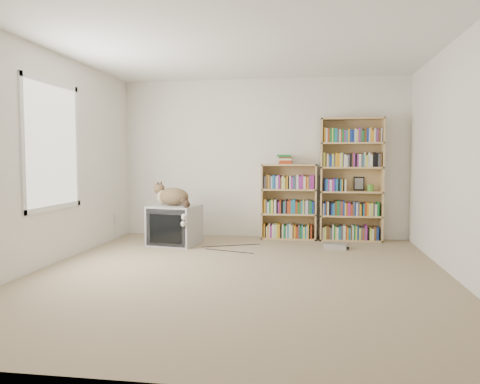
# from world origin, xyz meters

# --- Properties ---
(floor) EXTENTS (4.50, 5.00, 0.01)m
(floor) POSITION_xyz_m (0.00, 0.00, 0.00)
(floor) COLOR tan
(floor) RESTS_ON ground
(wall_back) EXTENTS (4.50, 0.02, 2.50)m
(wall_back) POSITION_xyz_m (0.00, 2.50, 1.25)
(wall_back) COLOR silver
(wall_back) RESTS_ON floor
(wall_front) EXTENTS (4.50, 0.02, 2.50)m
(wall_front) POSITION_xyz_m (0.00, -2.50, 1.25)
(wall_front) COLOR silver
(wall_front) RESTS_ON floor
(wall_left) EXTENTS (0.02, 5.00, 2.50)m
(wall_left) POSITION_xyz_m (-2.25, 0.00, 1.25)
(wall_left) COLOR silver
(wall_left) RESTS_ON floor
(wall_right) EXTENTS (0.02, 5.00, 2.50)m
(wall_right) POSITION_xyz_m (2.25, 0.00, 1.25)
(wall_right) COLOR silver
(wall_right) RESTS_ON floor
(ceiling) EXTENTS (4.50, 5.00, 0.02)m
(ceiling) POSITION_xyz_m (0.00, 0.00, 2.50)
(ceiling) COLOR white
(ceiling) RESTS_ON wall_back
(window) EXTENTS (0.02, 1.22, 1.52)m
(window) POSITION_xyz_m (-2.24, 0.20, 1.40)
(window) COLOR white
(window) RESTS_ON wall_left
(crt_tv) EXTENTS (0.74, 0.69, 0.57)m
(crt_tv) POSITION_xyz_m (-1.18, 1.61, 0.28)
(crt_tv) COLOR #A6A6A9
(crt_tv) RESTS_ON floor
(cat) EXTENTS (0.67, 0.62, 0.57)m
(cat) POSITION_xyz_m (-1.17, 1.57, 0.66)
(cat) COLOR #332515
(cat) RESTS_ON crt_tv
(bookcase_tall) EXTENTS (0.93, 0.30, 1.86)m
(bookcase_tall) POSITION_xyz_m (1.37, 2.36, 0.88)
(bookcase_tall) COLOR tan
(bookcase_tall) RESTS_ON floor
(bookcase_short) EXTENTS (0.85, 0.30, 1.16)m
(bookcase_short) POSITION_xyz_m (0.43, 2.36, 0.53)
(bookcase_short) COLOR tan
(bookcase_short) RESTS_ON floor
(book_stack) EXTENTS (0.20, 0.27, 0.14)m
(book_stack) POSITION_xyz_m (0.37, 2.31, 1.23)
(book_stack) COLOR #A73516
(book_stack) RESTS_ON bookcase_short
(green_mug) EXTENTS (0.09, 0.09, 0.10)m
(green_mug) POSITION_xyz_m (1.65, 2.34, 0.81)
(green_mug) COLOR #50A12E
(green_mug) RESTS_ON bookcase_tall
(framed_print) EXTENTS (0.16, 0.05, 0.21)m
(framed_print) POSITION_xyz_m (1.49, 2.44, 0.86)
(framed_print) COLOR black
(framed_print) RESTS_ON bookcase_tall
(dvd_player) EXTENTS (0.36, 0.30, 0.07)m
(dvd_player) POSITION_xyz_m (1.12, 1.64, 0.04)
(dvd_player) COLOR silver
(dvd_player) RESTS_ON floor
(wall_outlet) EXTENTS (0.01, 0.08, 0.13)m
(wall_outlet) POSITION_xyz_m (-2.24, 1.95, 0.32)
(wall_outlet) COLOR silver
(wall_outlet) RESTS_ON wall_left
(floor_cables) EXTENTS (1.20, 0.70, 0.01)m
(floor_cables) POSITION_xyz_m (-0.27, 1.36, 0.00)
(floor_cables) COLOR black
(floor_cables) RESTS_ON floor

